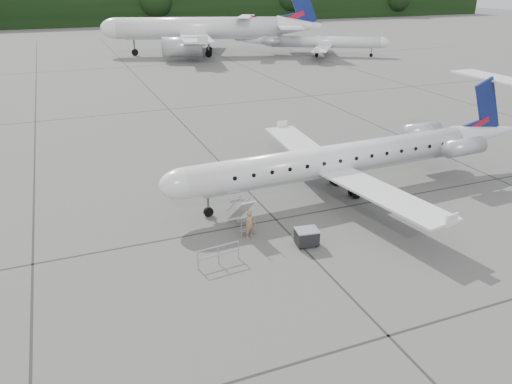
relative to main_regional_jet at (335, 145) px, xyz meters
name	(u,v)px	position (x,y,z in m)	size (l,w,h in m)	color
ground	(381,217)	(0.87, -4.26, -3.30)	(320.00, 320.00, 0.00)	#5B5B58
treeline	(109,11)	(0.87, 125.74, 0.70)	(260.00, 4.00, 8.00)	black
main_regional_jet	(335,145)	(0.00, 0.00, 0.00)	(25.72, 18.52, 6.59)	silver
airstair	(241,211)	(-7.35, -2.40, -2.26)	(0.85, 2.32, 2.07)	silver
passenger	(250,224)	(-7.30, -3.71, -2.48)	(0.60, 0.39, 1.64)	#8E6B4D
safety_railing	(219,255)	(-9.73, -5.65, -2.80)	(2.20, 0.08, 1.00)	#999CA2
baggage_cart	(307,237)	(-4.80, -5.60, -2.80)	(1.15, 0.93, 1.00)	black
bg_narrowbody	(197,17)	(8.74, 62.96, 3.16)	(35.97, 25.90, 12.91)	silver
bg_regional_right	(323,36)	(28.73, 53.73, 0.06)	(25.56, 18.40, 6.71)	silver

